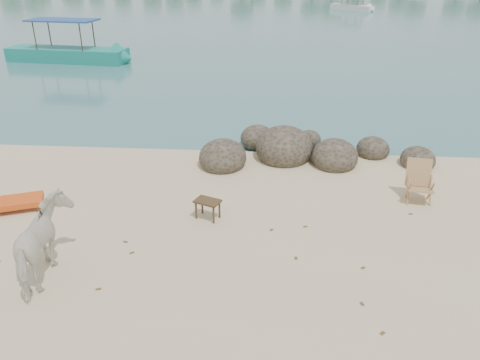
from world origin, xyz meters
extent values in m
ellipsoid|color=#2A241C|center=(-0.23, 4.95, 0.23)|extent=(1.32, 1.45, 0.99)
ellipsoid|color=#2A241C|center=(1.47, 5.65, 0.29)|extent=(1.64, 1.80, 1.23)
ellipsoid|color=#2A241C|center=(2.87, 5.25, 0.23)|extent=(1.29, 1.42, 0.97)
ellipsoid|color=#2A241C|center=(4.07, 6.05, 0.17)|extent=(0.95, 1.04, 0.71)
ellipsoid|color=#2A241C|center=(5.17, 5.35, 0.17)|extent=(0.94, 1.04, 0.71)
ellipsoid|color=#2A241C|center=(0.67, 6.65, 0.19)|extent=(1.06, 1.17, 0.80)
ellipsoid|color=#2A241C|center=(2.27, 6.85, 0.13)|extent=(0.72, 0.79, 0.54)
imported|color=white|center=(-2.81, -0.27, 0.71)|extent=(1.02, 1.78, 1.42)
plane|color=brown|center=(1.66, 0.61, 0.01)|extent=(0.10, 0.10, 0.00)
plane|color=brown|center=(1.17, 1.61, 0.01)|extent=(0.14, 0.14, 0.00)
plane|color=brown|center=(-1.83, -0.58, 0.01)|extent=(0.13, 0.13, 0.00)
plane|color=brown|center=(-1.55, 0.56, 0.01)|extent=(0.14, 0.14, 0.00)
plane|color=brown|center=(1.89, 1.80, 0.01)|extent=(0.14, 0.14, 0.00)
plane|color=brown|center=(2.92, -1.29, 0.01)|extent=(0.14, 0.14, 0.00)
plane|color=brown|center=(2.72, -0.63, 0.01)|extent=(0.12, 0.12, 0.00)
plane|color=brown|center=(-1.80, 0.93, 0.01)|extent=(0.13, 0.13, 0.00)
plane|color=brown|center=(4.30, 2.52, 0.01)|extent=(0.11, 0.11, 0.00)
plane|color=brown|center=(2.89, 0.39, 0.01)|extent=(0.14, 0.14, 0.00)
camera|label=1|loc=(1.13, -6.92, 5.29)|focal=35.00mm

